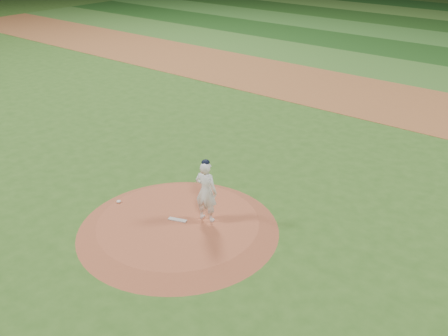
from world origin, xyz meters
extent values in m
plane|color=#335D1E|center=(0.00, 0.00, 0.00)|extent=(120.00, 120.00, 0.00)
cube|color=#95572E|center=(0.00, 14.00, 0.01)|extent=(70.00, 6.00, 0.02)
cube|color=#3A6C27|center=(0.00, 19.50, 0.01)|extent=(70.00, 5.00, 0.02)
cone|color=#A45033|center=(0.00, 0.00, 0.12)|extent=(5.50, 5.50, 0.25)
cube|color=beige|center=(-0.06, 0.04, 0.26)|extent=(0.53, 0.30, 0.03)
ellipsoid|color=silver|center=(-2.05, -0.33, 0.29)|extent=(0.13, 0.13, 0.07)
imported|color=white|center=(0.53, 0.57, 1.13)|extent=(0.70, 0.52, 1.75)
ellipsoid|color=black|center=(0.53, 0.57, 1.98)|extent=(0.22, 0.22, 0.15)
camera|label=1|loc=(8.13, -8.21, 7.61)|focal=40.00mm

